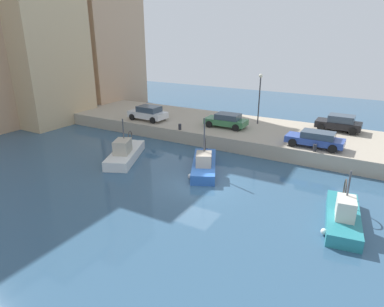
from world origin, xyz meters
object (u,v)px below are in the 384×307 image
(fishing_boat_blue, at_px, (204,167))
(fishing_boat_teal, at_px, (342,218))
(parked_car_black, at_px, (339,123))
(mooring_bollard_south, at_px, (315,148))
(parked_car_blue, at_px, (316,139))
(parked_car_white, at_px, (148,113))
(fishing_boat_white, at_px, (127,156))
(mooring_bollard_mid, at_px, (180,127))
(parked_car_green, at_px, (227,120))
(quay_streetlamp, at_px, (260,91))

(fishing_boat_blue, bearing_deg, fishing_boat_teal, -105.84)
(parked_car_black, distance_m, mooring_bollard_south, 7.06)
(parked_car_blue, relative_size, parked_car_white, 1.10)
(mooring_bollard_south, bearing_deg, fishing_boat_white, 113.00)
(fishing_boat_white, distance_m, mooring_bollard_mid, 6.11)
(parked_car_black, height_order, parked_car_blue, parked_car_black)
(fishing_boat_teal, xyz_separation_m, parked_car_white, (8.90, 19.73, 1.80))
(parked_car_blue, bearing_deg, parked_car_green, 77.50)
(fishing_boat_teal, height_order, parked_car_black, fishing_boat_teal)
(fishing_boat_blue, height_order, parked_car_white, fishing_boat_blue)
(mooring_bollard_south, bearing_deg, quay_streetlamp, 48.92)
(parked_car_white, height_order, mooring_bollard_south, parked_car_white)
(parked_car_blue, bearing_deg, mooring_bollard_mid, 95.29)
(fishing_boat_teal, height_order, fishing_boat_white, fishing_boat_white)
(fishing_boat_teal, bearing_deg, quay_streetlamp, 35.95)
(fishing_boat_blue, relative_size, fishing_boat_white, 0.99)
(fishing_boat_teal, xyz_separation_m, fishing_boat_white, (1.64, 16.54, 0.01))
(mooring_bollard_south, bearing_deg, parked_car_black, -6.19)
(parked_car_white, bearing_deg, quay_streetlamp, -68.03)
(fishing_boat_teal, xyz_separation_m, parked_car_blue, (8.49, 3.18, 1.72))
(fishing_boat_teal, relative_size, fishing_boat_blue, 0.94)
(quay_streetlamp, bearing_deg, fishing_boat_blue, 177.08)
(parked_car_white, distance_m, mooring_bollard_south, 16.83)
(quay_streetlamp, bearing_deg, fishing_boat_white, 148.19)
(fishing_boat_white, bearing_deg, fishing_boat_teal, -95.67)
(fishing_boat_teal, relative_size, mooring_bollard_south, 11.03)
(mooring_bollard_south, bearing_deg, parked_car_green, 71.06)
(fishing_boat_blue, xyz_separation_m, fishing_boat_white, (-1.19, 6.55, 0.02))
(fishing_boat_teal, height_order, parked_car_blue, fishing_boat_teal)
(parked_car_black, relative_size, quay_streetlamp, 0.81)
(mooring_bollard_south, distance_m, mooring_bollard_mid, 12.00)
(fishing_boat_teal, distance_m, parked_car_black, 14.68)
(fishing_boat_teal, relative_size, parked_car_black, 1.56)
(fishing_boat_white, bearing_deg, parked_car_blue, -62.86)
(parked_car_black, bearing_deg, parked_car_white, 107.43)
(parked_car_blue, distance_m, parked_car_white, 16.56)
(fishing_boat_white, distance_m, parked_car_blue, 15.11)
(mooring_bollard_south, xyz_separation_m, quay_streetlamp, (5.65, 6.48, 2.98))
(fishing_boat_white, relative_size, parked_car_black, 1.69)
(fishing_boat_teal, distance_m, parked_car_white, 21.72)
(parked_car_black, distance_m, quay_streetlamp, 7.78)
(parked_car_blue, relative_size, quay_streetlamp, 0.90)
(parked_car_green, xyz_separation_m, parked_car_white, (-1.46, 8.11, 0.06))
(fishing_boat_blue, xyz_separation_m, parked_car_black, (11.57, -7.76, 1.81))
(parked_car_blue, bearing_deg, parked_car_white, 88.58)
(mooring_bollard_mid, bearing_deg, fishing_boat_teal, -116.28)
(fishing_boat_white, height_order, parked_car_blue, fishing_boat_white)
(fishing_boat_white, height_order, mooring_bollard_mid, fishing_boat_white)
(fishing_boat_teal, relative_size, parked_car_white, 1.53)
(fishing_boat_teal, distance_m, mooring_bollard_mid, 16.76)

